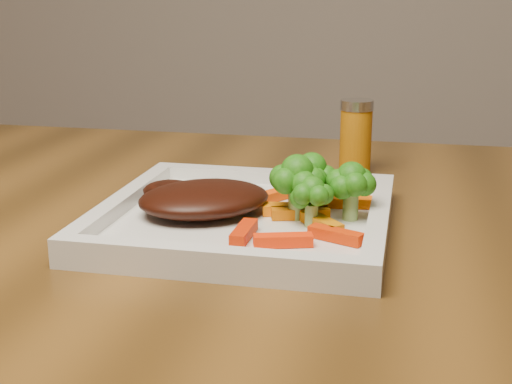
# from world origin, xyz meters

# --- Properties ---
(plate) EXTENTS (0.27, 0.27, 0.01)m
(plate) POSITION_xyz_m (-0.08, 0.08, 0.76)
(plate) COLOR silver
(plate) RESTS_ON dining_table
(steak) EXTENTS (0.16, 0.15, 0.03)m
(steak) POSITION_xyz_m (-0.12, 0.08, 0.78)
(steak) COLOR black
(steak) RESTS_ON plate
(broccoli_0) EXTENTS (0.06, 0.06, 0.07)m
(broccoli_0) POSITION_xyz_m (-0.02, 0.11, 0.80)
(broccoli_0) COLOR #125D0F
(broccoli_0) RESTS_ON plate
(broccoli_1) EXTENTS (0.06, 0.06, 0.06)m
(broccoli_1) POSITION_xyz_m (0.02, 0.09, 0.79)
(broccoli_1) COLOR #286C12
(broccoli_1) RESTS_ON plate
(broccoli_2) EXTENTS (0.05, 0.05, 0.06)m
(broccoli_2) POSITION_xyz_m (-0.01, 0.07, 0.79)
(broccoli_2) COLOR #146B11
(broccoli_2) RESTS_ON plate
(broccoli_3) EXTENTS (0.08, 0.08, 0.06)m
(broccoli_3) POSITION_xyz_m (-0.03, 0.09, 0.79)
(broccoli_3) COLOR #225D0F
(broccoli_3) RESTS_ON plate
(carrot_0) EXTENTS (0.05, 0.03, 0.01)m
(carrot_0) POSITION_xyz_m (-0.03, 0.01, 0.77)
(carrot_0) COLOR #FD2C04
(carrot_0) RESTS_ON plate
(carrot_1) EXTENTS (0.05, 0.03, 0.01)m
(carrot_1) POSITION_xyz_m (0.01, 0.03, 0.77)
(carrot_1) COLOR red
(carrot_1) RESTS_ON plate
(carrot_2) EXTENTS (0.01, 0.05, 0.01)m
(carrot_2) POSITION_xyz_m (-0.07, 0.02, 0.77)
(carrot_2) COLOR red
(carrot_2) RESTS_ON plate
(carrot_3) EXTENTS (0.06, 0.02, 0.01)m
(carrot_3) POSITION_xyz_m (0.02, 0.13, 0.77)
(carrot_3) COLOR #E75803
(carrot_3) RESTS_ON plate
(carrot_4) EXTENTS (0.04, 0.05, 0.01)m
(carrot_4) POSITION_xyz_m (-0.06, 0.13, 0.77)
(carrot_4) COLOR #FF4804
(carrot_4) RESTS_ON plate
(carrot_5) EXTENTS (0.04, 0.05, 0.01)m
(carrot_5) POSITION_xyz_m (-0.00, 0.06, 0.77)
(carrot_5) COLOR #D57103
(carrot_5) RESTS_ON plate
(carrot_6) EXTENTS (0.06, 0.03, 0.01)m
(carrot_6) POSITION_xyz_m (-0.03, 0.09, 0.77)
(carrot_6) COLOR #D66203
(carrot_6) RESTS_ON plate
(spice_shaker) EXTENTS (0.05, 0.05, 0.09)m
(spice_shaker) POSITION_xyz_m (0.01, 0.31, 0.80)
(spice_shaker) COLOR #A86109
(spice_shaker) RESTS_ON dining_table
(carrot_7) EXTENTS (0.06, 0.03, 0.01)m
(carrot_7) POSITION_xyz_m (-0.03, 0.10, 0.77)
(carrot_7) COLOR orange
(carrot_7) RESTS_ON plate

